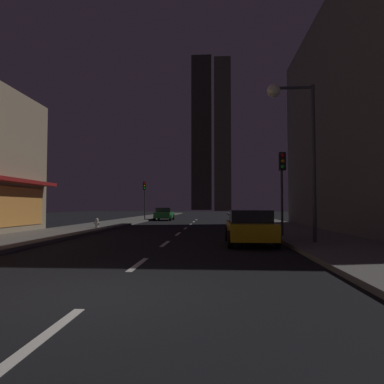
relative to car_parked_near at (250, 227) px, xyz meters
The scene contains 12 objects.
ground_plane 23.91m from the car_parked_near, 98.66° to the left, with size 78.00×136.00×0.10m, color black.
sidewalk_right 23.88m from the car_parked_near, 81.81° to the left, with size 4.00×76.00×0.15m, color #605E59.
sidewalk_left 25.91m from the car_parked_near, 114.16° to the left, with size 4.00×76.00×0.15m, color #605E59.
lane_marking_center 8.65m from the car_parked_near, 114.69° to the left, with size 0.16×38.60×0.01m.
skyscraper_distant_tall 142.20m from the car_parked_near, 92.89° to the left, with size 8.99×7.61×69.28m, color #323026.
skyscraper_distant_mid 109.39m from the car_parked_near, 89.16° to the left, with size 5.83×6.53×54.30m, color #4D4939.
car_parked_near is the anchor object (origin of this frame).
car_parked_far 25.23m from the car_parked_near, 106.58° to the left, with size 1.98×4.24×1.45m.
fire_hydrant_far_left 12.61m from the car_parked_near, 138.88° to the left, with size 0.42×0.30×0.65m.
traffic_light_near_right 4.08m from the car_parked_near, 54.32° to the left, with size 0.32×0.48×4.20m.
traffic_light_far_left 24.19m from the car_parked_near, 112.22° to the left, with size 0.32×0.48×4.20m.
street_lamp_right 4.69m from the car_parked_near, ahead, with size 1.96×0.56×6.58m.
Camera 1 is at (2.09, -6.13, 1.61)m, focal length 31.78 mm.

